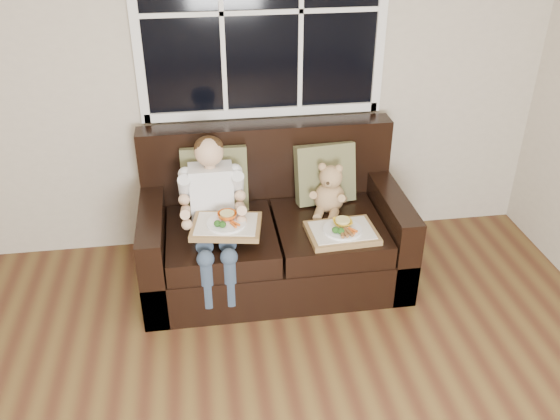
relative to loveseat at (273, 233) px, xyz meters
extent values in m
cube|color=beige|center=(-0.28, 0.48, 1.04)|extent=(4.50, 0.02, 2.70)
cube|color=black|center=(0.00, 0.47, 1.34)|extent=(1.50, 0.02, 1.25)
cube|color=white|center=(0.00, 0.45, 0.69)|extent=(1.58, 0.04, 0.06)
cube|color=white|center=(-0.78, 0.45, 1.34)|extent=(0.06, 0.04, 1.37)
cube|color=white|center=(0.78, 0.45, 1.34)|extent=(0.06, 0.04, 1.37)
cube|color=white|center=(0.00, 0.45, 1.34)|extent=(1.50, 0.03, 0.03)
cube|color=black|center=(0.00, -0.07, -0.16)|extent=(1.70, 0.90, 0.30)
cube|color=black|center=(-0.78, -0.07, -0.01)|extent=(0.15, 0.90, 0.60)
cube|color=black|center=(0.78, -0.07, -0.01)|extent=(0.15, 0.90, 0.60)
cube|color=black|center=(0.00, 0.31, 0.32)|extent=(1.70, 0.18, 0.66)
cube|color=black|center=(-0.35, -0.15, 0.07)|extent=(0.68, 0.72, 0.15)
cube|color=black|center=(0.35, -0.15, 0.07)|extent=(0.68, 0.72, 0.15)
cube|color=brown|center=(-0.36, 0.15, 0.35)|extent=(0.43, 0.20, 0.44)
cube|color=brown|center=(0.38, 0.15, 0.34)|extent=(0.42, 0.23, 0.41)
cube|color=white|center=(-0.39, -0.02, 0.34)|extent=(0.27, 0.17, 0.38)
sphere|color=tan|center=(-0.39, -0.03, 0.63)|extent=(0.18, 0.18, 0.18)
ellipsoid|color=#342110|center=(-0.39, -0.01, 0.66)|extent=(0.18, 0.18, 0.13)
cylinder|color=#2E3C50|center=(-0.46, -0.23, 0.19)|extent=(0.10, 0.33, 0.10)
cylinder|color=#2E3C50|center=(-0.32, -0.23, 0.19)|extent=(0.10, 0.33, 0.10)
cylinder|color=#2E3C50|center=(-0.46, -0.48, -0.02)|extent=(0.09, 0.09, 0.31)
cylinder|color=#2E3C50|center=(-0.32, -0.48, -0.02)|extent=(0.09, 0.09, 0.31)
cylinder|color=tan|center=(-0.55, -0.14, 0.38)|extent=(0.07, 0.33, 0.26)
cylinder|color=tan|center=(-0.23, -0.14, 0.38)|extent=(0.07, 0.33, 0.26)
ellipsoid|color=tan|center=(0.38, 0.01, 0.23)|extent=(0.25, 0.24, 0.21)
sphere|color=tan|center=(0.38, 0.00, 0.39)|extent=(0.20, 0.20, 0.15)
sphere|color=tan|center=(0.33, 0.00, 0.46)|extent=(0.05, 0.05, 0.05)
sphere|color=tan|center=(0.43, 0.00, 0.46)|extent=(0.05, 0.05, 0.05)
sphere|color=tan|center=(0.38, -0.06, 0.38)|extent=(0.06, 0.06, 0.06)
sphere|color=black|center=(0.38, -0.09, 0.39)|extent=(0.02, 0.02, 0.02)
cylinder|color=tan|center=(0.33, -0.10, 0.17)|extent=(0.10, 0.13, 0.06)
cylinder|color=tan|center=(0.43, -0.10, 0.17)|extent=(0.10, 0.13, 0.06)
cube|color=olive|center=(-0.32, -0.29, 0.25)|extent=(0.46, 0.38, 0.03)
cube|color=silver|center=(-0.32, -0.29, 0.27)|extent=(0.40, 0.32, 0.01)
cylinder|color=white|center=(-0.32, -0.30, 0.28)|extent=(0.23, 0.23, 0.01)
imported|color=#DC5912|center=(-0.31, -0.25, 0.31)|extent=(0.14, 0.14, 0.04)
cylinder|color=#FBE888|center=(-0.31, -0.25, 0.31)|extent=(0.09, 0.09, 0.02)
ellipsoid|color=#26551B|center=(-0.37, -0.34, 0.31)|extent=(0.04, 0.04, 0.04)
ellipsoid|color=#26551B|center=(-0.34, -0.35, 0.31)|extent=(0.04, 0.04, 0.04)
cylinder|color=#D55A17|center=(-0.27, -0.34, 0.30)|extent=(0.05, 0.06, 0.02)
cube|color=olive|center=(0.39, -0.31, 0.16)|extent=(0.44, 0.34, 0.04)
cube|color=silver|center=(0.39, -0.31, 0.18)|extent=(0.39, 0.29, 0.01)
cylinder|color=white|center=(0.39, -0.32, 0.19)|extent=(0.24, 0.24, 0.02)
imported|color=yellow|center=(0.40, -0.28, 0.21)|extent=(0.12, 0.12, 0.03)
cylinder|color=#FBE888|center=(0.40, -0.28, 0.22)|extent=(0.09, 0.09, 0.02)
ellipsoid|color=#26551B|center=(0.34, -0.36, 0.22)|extent=(0.04, 0.04, 0.04)
ellipsoid|color=#26551B|center=(0.37, -0.38, 0.22)|extent=(0.04, 0.04, 0.04)
cylinder|color=#D55A17|center=(0.44, -0.37, 0.21)|extent=(0.05, 0.06, 0.02)
cylinder|color=brown|center=(0.39, -0.39, 0.21)|extent=(0.03, 0.09, 0.02)
camera|label=1|loc=(-0.44, -3.32, 2.12)|focal=38.00mm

